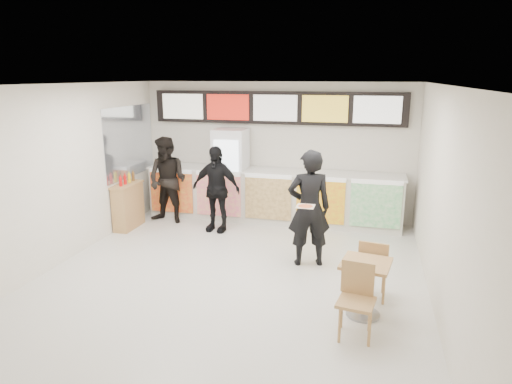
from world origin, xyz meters
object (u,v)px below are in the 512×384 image
(customer_main, at_px, (309,208))
(condiment_ledge, at_px, (128,205))
(cafe_table, at_px, (365,279))
(customer_left, at_px, (168,180))
(service_counter, at_px, (272,196))
(drinks_fridge, at_px, (231,174))
(customer_mid, at_px, (216,189))

(customer_main, distance_m, condiment_ledge, 4.08)
(cafe_table, distance_m, condiment_ledge, 5.50)
(customer_main, distance_m, customer_left, 3.61)
(service_counter, distance_m, drinks_fridge, 1.03)
(cafe_table, xyz_separation_m, condiment_ledge, (-4.88, 2.53, -0.05))
(customer_mid, bearing_deg, customer_main, -24.81)
(customer_main, relative_size, customer_mid, 1.12)
(customer_main, xyz_separation_m, customer_left, (-3.26, 1.55, -0.05))
(customer_main, height_order, customer_mid, customer_main)
(drinks_fridge, relative_size, cafe_table, 1.24)
(service_counter, height_order, customer_mid, customer_mid)
(cafe_table, bearing_deg, condiment_ledge, 161.94)
(customer_mid, relative_size, condiment_ledge, 1.56)
(customer_main, relative_size, cafe_table, 1.23)
(customer_left, xyz_separation_m, cafe_table, (4.22, -3.09, -0.40))
(condiment_ledge, bearing_deg, service_counter, 22.72)
(service_counter, height_order, cafe_table, service_counter)
(customer_mid, distance_m, condiment_ledge, 1.91)
(customer_left, xyz_separation_m, customer_mid, (1.19, -0.27, -0.05))
(drinks_fridge, xyz_separation_m, cafe_table, (3.00, -3.73, -0.47))
(service_counter, xyz_separation_m, customer_mid, (-0.97, -0.89, 0.31))
(customer_mid, height_order, condiment_ledge, customer_mid)
(cafe_table, relative_size, condiment_ledge, 1.42)
(customer_mid, xyz_separation_m, condiment_ledge, (-1.85, -0.29, -0.40))
(customer_mid, xyz_separation_m, cafe_table, (3.04, -2.82, -0.35))
(customer_mid, distance_m, cafe_table, 4.16)
(drinks_fridge, distance_m, customer_mid, 0.92)
(drinks_fridge, distance_m, cafe_table, 4.81)
(customer_left, distance_m, condiment_ledge, 0.97)
(condiment_ledge, bearing_deg, customer_left, 40.26)
(condiment_ledge, bearing_deg, customer_mid, 8.88)
(customer_main, xyz_separation_m, customer_mid, (-2.07, 1.28, -0.10))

